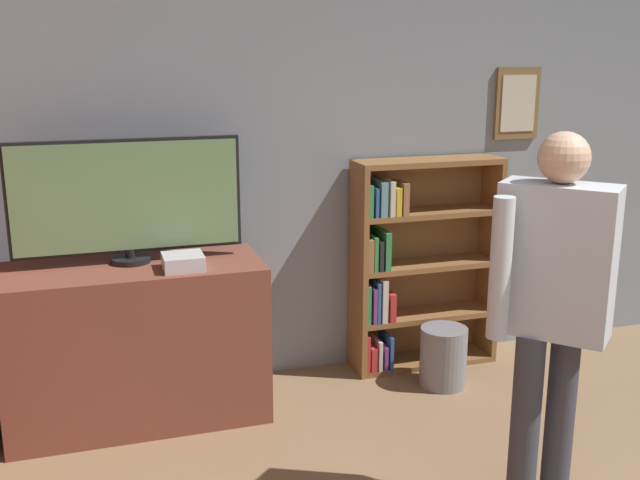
{
  "coord_description": "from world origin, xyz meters",
  "views": [
    {
      "loc": [
        -1.68,
        -1.35,
        2.08
      ],
      "look_at": [
        -0.65,
        1.94,
        1.2
      ],
      "focal_mm": 42.0,
      "sensor_mm": 36.0,
      "label": 1
    }
  ],
  "objects_px": {
    "television": "(127,199)",
    "bookshelf": "(412,265)",
    "game_console": "(183,262)",
    "person": "(553,295)",
    "waste_bin": "(443,357)"
  },
  "relations": [
    {
      "from": "bookshelf",
      "to": "television",
      "type": "bearing_deg",
      "value": -174.79
    },
    {
      "from": "person",
      "to": "waste_bin",
      "type": "xyz_separation_m",
      "value": [
        0.19,
        1.35,
        -0.86
      ]
    },
    {
      "from": "person",
      "to": "game_console",
      "type": "bearing_deg",
      "value": -176.45
    },
    {
      "from": "television",
      "to": "bookshelf",
      "type": "relative_size",
      "value": 0.9
    },
    {
      "from": "bookshelf",
      "to": "person",
      "type": "height_order",
      "value": "person"
    },
    {
      "from": "waste_bin",
      "to": "television",
      "type": "bearing_deg",
      "value": 173.69
    },
    {
      "from": "bookshelf",
      "to": "waste_bin",
      "type": "height_order",
      "value": "bookshelf"
    },
    {
      "from": "television",
      "to": "waste_bin",
      "type": "distance_m",
      "value": 2.17
    },
    {
      "from": "television",
      "to": "person",
      "type": "xyz_separation_m",
      "value": [
        1.67,
        -1.56,
        -0.23
      ]
    },
    {
      "from": "television",
      "to": "bookshelf",
      "type": "bearing_deg",
      "value": 5.21
    },
    {
      "from": "television",
      "to": "waste_bin",
      "type": "xyz_separation_m",
      "value": [
        1.87,
        -0.21,
        -1.09
      ]
    },
    {
      "from": "game_console",
      "to": "person",
      "type": "relative_size",
      "value": 0.12
    },
    {
      "from": "television",
      "to": "waste_bin",
      "type": "relative_size",
      "value": 3.27
    },
    {
      "from": "television",
      "to": "person",
      "type": "distance_m",
      "value": 2.3
    },
    {
      "from": "game_console",
      "to": "person",
      "type": "height_order",
      "value": "person"
    }
  ]
}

